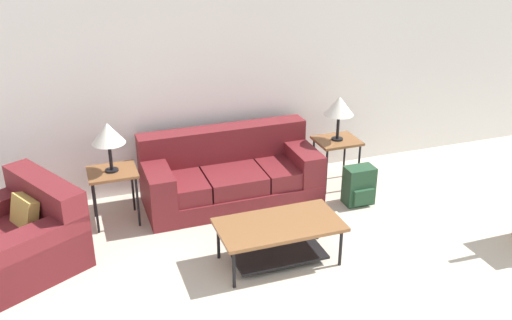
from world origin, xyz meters
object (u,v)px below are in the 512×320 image
object	(u,v)px
coffee_table	(279,233)
side_table_right	(337,145)
armchair	(21,237)
table_lamp_left	(108,134)
couch	(230,176)
side_table_left	(113,177)
backpack	(359,186)
table_lamp_right	(339,106)

from	to	relation	value
coffee_table	side_table_right	distance (m)	1.84
armchair	coffee_table	distance (m)	2.46
table_lamp_left	coffee_table	bearing A→B (deg)	-43.65
couch	side_table_left	world-z (taller)	couch
armchair	backpack	bearing A→B (deg)	-0.13
side_table_right	table_lamp_right	distance (m)	0.49
armchair	table_lamp_right	world-z (taller)	table_lamp_right
couch	armchair	world-z (taller)	couch
coffee_table	backpack	xyz separation A→B (m)	(1.31, 0.80, -0.10)
armchair	side_table_left	bearing A→B (deg)	28.35
armchair	backpack	distance (m)	3.64
couch	backpack	xyz separation A→B (m)	(1.37, -0.59, -0.08)
side_table_right	table_lamp_left	bearing A→B (deg)	-180.00
armchair	side_table_left	world-z (taller)	armchair
side_table_left	side_table_right	distance (m)	2.65
table_lamp_right	backpack	xyz separation A→B (m)	(0.04, -0.52, -0.81)
side_table_left	table_lamp_left	world-z (taller)	table_lamp_left
side_table_left	backpack	bearing A→B (deg)	-10.84
table_lamp_left	couch	bearing A→B (deg)	3.06
table_lamp_right	coffee_table	bearing A→B (deg)	-133.85
armchair	backpack	world-z (taller)	armchair
coffee_table	side_table_left	xyz separation A→B (m)	(-1.38, 1.32, 0.22)
table_lamp_left	side_table_left	bearing A→B (deg)	104.04
couch	armchair	xyz separation A→B (m)	(-2.27, -0.58, -0.01)
table_lamp_right	couch	bearing A→B (deg)	176.94
side_table_right	side_table_left	bearing A→B (deg)	180.00
side_table_left	side_table_right	xyz separation A→B (m)	(2.65, 0.00, 0.00)
side_table_left	backpack	distance (m)	2.77
side_table_left	table_lamp_left	bearing A→B (deg)	-75.96
table_lamp_left	table_lamp_right	distance (m)	2.65
couch	coffee_table	bearing A→B (deg)	-87.61
armchair	table_lamp_left	size ratio (longest dim) A/B	2.67
armchair	side_table_right	bearing A→B (deg)	8.05
coffee_table	backpack	distance (m)	1.54
table_lamp_left	side_table_right	bearing A→B (deg)	0.00
table_lamp_left	table_lamp_right	world-z (taller)	same
side_table_right	table_lamp_left	size ratio (longest dim) A/B	1.13
backpack	table_lamp_right	bearing A→B (deg)	94.96
table_lamp_left	table_lamp_right	bearing A→B (deg)	0.00
side_table_left	couch	bearing A→B (deg)	3.06
coffee_table	side_table_right	world-z (taller)	side_table_right
table_lamp_left	backpack	world-z (taller)	table_lamp_left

